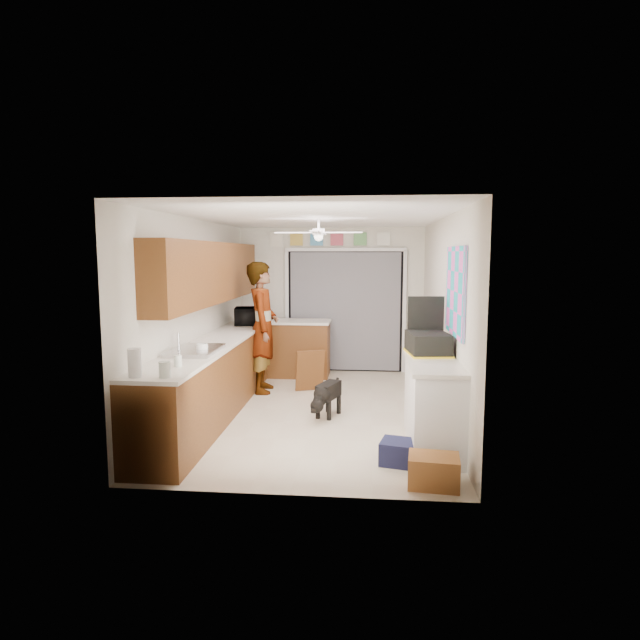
{
  "coord_description": "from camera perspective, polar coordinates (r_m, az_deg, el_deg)",
  "views": [
    {
      "loc": [
        0.66,
        -6.79,
        2.04
      ],
      "look_at": [
        0.0,
        0.4,
        1.15
      ],
      "focal_mm": 30.0,
      "sensor_mm": 36.0,
      "label": 1
    }
  ],
  "objects": [
    {
      "name": "header_frame_4",
      "position": [
        9.27,
        6.81,
        8.58
      ],
      "size": [
        0.22,
        0.02,
        0.22
      ],
      "primitive_type": "cube",
      "color": "white",
      "rests_on": "wall_back"
    },
    {
      "name": "door_trim_left",
      "position": [
        9.4,
        -3.53,
        0.97
      ],
      "size": [
        0.06,
        0.04,
        2.1
      ],
      "primitive_type": "cube",
      "color": "white",
      "rests_on": "wall_back"
    },
    {
      "name": "faucet",
      "position": [
        6.26,
        -14.85,
        -2.32
      ],
      "size": [
        0.03,
        0.03,
        0.22
      ],
      "primitive_type": "cylinder",
      "color": "silver",
      "rests_on": "left_countertop"
    },
    {
      "name": "header_frame_3",
      "position": [
        9.27,
        4.31,
        8.61
      ],
      "size": [
        0.22,
        0.02,
        0.22
      ],
      "primitive_type": "cube",
      "color": "#62A75F",
      "rests_on": "wall_back"
    },
    {
      "name": "dog",
      "position": [
        6.83,
        0.91,
        -8.26
      ],
      "size": [
        0.46,
        0.67,
        0.48
      ],
      "primitive_type": "cube",
      "rotation": [
        0.0,
        0.0,
        -0.35
      ],
      "color": "black",
      "rests_on": "floor"
    },
    {
      "name": "header_frame_1",
      "position": [
        9.31,
        -0.37,
        8.63
      ],
      "size": [
        0.22,
        0.02,
        0.22
      ],
      "primitive_type": "cube",
      "color": "#4E9DD1",
      "rests_on": "wall_back"
    },
    {
      "name": "curtain_panel",
      "position": [
        9.29,
        2.69,
        0.9
      ],
      "size": [
        1.9,
        0.03,
        2.05
      ],
      "primitive_type": "cube",
      "color": "gray",
      "rests_on": "wall_back"
    },
    {
      "name": "right_counter_base",
      "position": [
        5.86,
        11.94,
        -8.89
      ],
      "size": [
        0.5,
        1.4,
        0.9
      ],
      "primitive_type": "cube",
      "color": "white",
      "rests_on": "floor"
    },
    {
      "name": "jar_a",
      "position": [
        5.01,
        -16.24,
        -5.1
      ],
      "size": [
        0.14,
        0.14,
        0.15
      ],
      "primitive_type": "cylinder",
      "rotation": [
        0.0,
        0.0,
        0.38
      ],
      "color": "silver",
      "rests_on": "left_countertop"
    },
    {
      "name": "header_frame_0",
      "position": [
        9.35,
        -2.52,
        8.61
      ],
      "size": [
        0.22,
        0.02,
        0.22
      ],
      "primitive_type": "cube",
      "color": "gold",
      "rests_on": "wall_back"
    },
    {
      "name": "peninsula_base",
      "position": [
        9.01,
        -2.23,
        -3.14
      ],
      "size": [
        1.0,
        0.6,
        0.9
      ],
      "primitive_type": "cube",
      "color": "brown",
      "rests_on": "floor"
    },
    {
      "name": "paper_towel_roll",
      "position": [
        5.1,
        -19.16,
        -4.34
      ],
      "size": [
        0.15,
        0.15,
        0.26
      ],
      "primitive_type": "cylinder",
      "rotation": [
        0.0,
        0.0,
        0.26
      ],
      "color": "white",
      "rests_on": "left_countertop"
    },
    {
      "name": "suitcase_lid",
      "position": [
        6.3,
        11.21,
        0.23
      ],
      "size": [
        0.42,
        0.08,
        0.5
      ],
      "primitive_type": "cube",
      "rotation": [
        0.0,
        0.0,
        0.13
      ],
      "color": "black",
      "rests_on": "suitcase"
    },
    {
      "name": "navy_crate",
      "position": [
        5.44,
        8.56,
        -13.8
      ],
      "size": [
        0.43,
        0.39,
        0.23
      ],
      "primitive_type": "cube",
      "rotation": [
        0.0,
        0.0,
        -0.23
      ],
      "color": "#151734",
      "rests_on": "floor"
    },
    {
      "name": "right_counter_top",
      "position": [
        5.75,
        11.96,
        -4.38
      ],
      "size": [
        0.54,
        1.44,
        0.04
      ],
      "primitive_type": "cube",
      "color": "white",
      "rests_on": "right_counter_base"
    },
    {
      "name": "wall_left",
      "position": [
        7.21,
        -13.07,
        0.54
      ],
      "size": [
        0.0,
        5.0,
        5.0
      ],
      "primitive_type": "plane",
      "rotation": [
        1.57,
        0.0,
        1.57
      ],
      "color": "beige",
      "rests_on": "ground"
    },
    {
      "name": "suitcase_rim",
      "position": [
        6.07,
        11.41,
        -3.47
      ],
      "size": [
        0.51,
        0.63,
        0.02
      ],
      "primitive_type": "cube",
      "rotation": [
        0.0,
        0.0,
        0.13
      ],
      "color": "yellow",
      "rests_on": "suitcase"
    },
    {
      "name": "jar_b",
      "position": [
        5.47,
        -14.92,
        -4.22
      ],
      "size": [
        0.09,
        0.09,
        0.11
      ],
      "primitive_type": "cylinder",
      "rotation": [
        0.0,
        0.0,
        0.15
      ],
      "color": "silver",
      "rests_on": "left_countertop"
    },
    {
      "name": "left_base_cabinets",
      "position": [
        7.25,
        -10.64,
        -5.77
      ],
      "size": [
        0.6,
        4.8,
        0.9
      ],
      "primitive_type": "cube",
      "color": "brown",
      "rests_on": "floor"
    },
    {
      "name": "microwave",
      "position": [
        8.48,
        -7.91,
        0.42
      ],
      "size": [
        0.41,
        0.54,
        0.27
      ],
      "primitive_type": "imported",
      "rotation": [
        0.0,
        0.0,
        1.74
      ],
      "color": "black",
      "rests_on": "left_countertop"
    },
    {
      "name": "wall_right",
      "position": [
        6.9,
        13.03,
        0.27
      ],
      "size": [
        0.0,
        5.0,
        5.0
      ],
      "primitive_type": "plane",
      "rotation": [
        1.57,
        0.0,
        -1.57
      ],
      "color": "beige",
      "rests_on": "ground"
    },
    {
      "name": "upper_cabinets",
      "position": [
        7.31,
        -11.51,
        5.0
      ],
      "size": [
        0.32,
        4.0,
        0.8
      ],
      "primitive_type": "cube",
      "color": "brown",
      "rests_on": "wall_left"
    },
    {
      "name": "peninsula_top",
      "position": [
        8.94,
        -2.25,
        -0.17
      ],
      "size": [
        1.04,
        0.64,
        0.04
      ],
      "primitive_type": "cube",
      "color": "white",
      "rests_on": "peninsula_base"
    },
    {
      "name": "back_opening_recess",
      "position": [
        9.33,
        2.7,
        0.93
      ],
      "size": [
        2.0,
        0.06,
        2.1
      ],
      "primitive_type": "cube",
      "color": "black",
      "rests_on": "wall_back"
    },
    {
      "name": "man",
      "position": [
        7.94,
        -6.13,
        -0.78
      ],
      "size": [
        0.54,
        0.75,
        1.93
      ],
      "primitive_type": "imported",
      "rotation": [
        0.0,
        0.0,
        1.68
      ],
      "color": "white",
      "rests_on": "floor"
    },
    {
      "name": "suitcase",
      "position": [
        6.05,
        11.43,
        -2.45
      ],
      "size": [
        0.49,
        0.61,
        0.24
      ],
      "primitive_type": "cube",
      "rotation": [
        0.0,
        0.0,
        0.13
      ],
      "color": "black",
      "rests_on": "right_counter_top"
    },
    {
      "name": "sink_basin",
      "position": [
        6.21,
        -13.17,
        -3.23
      ],
      "size": [
        0.5,
        0.76,
        0.06
      ],
      "primitive_type": "cube",
      "color": "silver",
      "rests_on": "left_countertop"
    },
    {
      "name": "ceiling_fan",
      "position": [
        7.03,
        -0.15,
        9.3
      ],
      "size": [
        1.14,
        1.14,
        0.24
      ],
      "primitive_type": "cube",
      "color": "white",
      "rests_on": "ceiling"
    },
    {
      "name": "door_trim_right",
      "position": [
        9.31,
        8.98,
        0.83
      ],
      "size": [
        0.06,
        0.04,
        2.1
      ],
      "primitive_type": "cube",
      "color": "white",
      "rests_on": "wall_back"
    },
    {
      "name": "wall_back",
      "position": [
        9.35,
        1.18,
        2.18
      ],
      "size": [
        3.2,
        0.0,
        3.2
      ],
      "primitive_type": "plane",
      "rotation": [
        1.57,
        0.0,
        0.0
      ],
      "color": "beige",
      "rests_on": "ground"
    },
    {
      "name": "cabinet_door_panel",
      "position": [
        8.0,
        -1.07,
        -5.4
      ],
      "size": [
        0.45,
        0.3,
        0.63
      ],
      "primitive_type": "cube",
      "rotation": [
        0.21,
        0.0,
        0.37
      ],
      "color": "brown",
      "rests_on": "floor"
    },
    {
      "name": "cardboard_box",
      "position": [
        5.01,
        12.03,
        -15.47
      ],
      "size": [
        0.47,
        0.37,
        0.28
      ],
      "primitive_type": "cube",
      "rotation": [
        0.0,
        0.0,
        -0.1
      ],
      "color": "#A16332",
      "rests_on": "floor"
    },
    {
      "name": "ceiling",
      "position": [
        6.84,
        -0.31,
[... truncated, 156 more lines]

